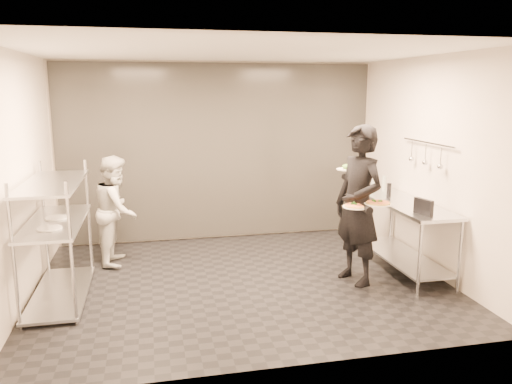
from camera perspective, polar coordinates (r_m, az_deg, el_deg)
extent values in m
cube|color=black|center=(6.36, -1.56, -10.24)|extent=(5.00, 4.00, 0.00)
cube|color=silver|center=(5.92, -1.71, 15.79)|extent=(5.00, 4.00, 0.00)
cube|color=silver|center=(7.94, -4.27, 4.59)|extent=(5.00, 0.00, 2.80)
cube|color=silver|center=(4.07, 3.50, -2.19)|extent=(5.00, 0.00, 2.80)
cube|color=silver|center=(6.06, -25.57, 1.27)|extent=(0.00, 4.00, 2.80)
cube|color=silver|center=(6.89, 19.31, 2.88)|extent=(0.00, 4.00, 2.80)
cube|color=silver|center=(7.91, -4.24, 4.57)|extent=(4.90, 0.04, 2.74)
cylinder|color=#ACAEB3|center=(5.46, -25.98, -6.85)|extent=(0.04, 0.04, 1.50)
cylinder|color=#ACAEB3|center=(6.91, -23.02, -2.88)|extent=(0.04, 0.04, 1.50)
cylinder|color=#ACAEB3|center=(5.35, -20.33, -6.74)|extent=(0.04, 0.04, 1.50)
cylinder|color=#ACAEB3|center=(6.82, -18.57, -2.72)|extent=(0.04, 0.04, 1.50)
cube|color=silver|center=(6.35, -21.37, -10.65)|extent=(0.60, 1.60, 0.03)
cube|color=silver|center=(6.09, -21.96, -3.21)|extent=(0.60, 1.60, 0.03)
cube|color=silver|center=(5.99, -22.28, 0.96)|extent=(0.60, 1.60, 0.03)
cylinder|color=white|center=(5.75, -22.55, -3.84)|extent=(0.26, 0.26, 0.01)
cylinder|color=white|center=(6.18, -21.82, -2.75)|extent=(0.26, 0.26, 0.01)
cylinder|color=#ACAEB3|center=(6.09, 18.20, -7.35)|extent=(0.04, 0.04, 0.90)
cylinder|color=#ACAEB3|center=(7.56, 11.68, -3.33)|extent=(0.04, 0.04, 0.90)
cylinder|color=#ACAEB3|center=(6.36, 22.28, -6.83)|extent=(0.04, 0.04, 0.90)
cylinder|color=#ACAEB3|center=(7.78, 15.20, -3.07)|extent=(0.04, 0.04, 0.90)
cube|color=silver|center=(7.01, 16.38, -7.07)|extent=(0.57, 1.71, 0.03)
cube|color=silver|center=(6.82, 16.73, -1.32)|extent=(0.60, 1.80, 0.04)
cylinder|color=#ACAEB3|center=(6.82, 19.05, 5.36)|extent=(0.02, 1.20, 0.02)
cylinder|color=#ACAEB3|center=(6.53, 20.39, 3.86)|extent=(0.01, 0.01, 0.22)
sphere|color=#ACAEB3|center=(6.54, 20.31, 2.74)|extent=(0.07, 0.07, 0.07)
cylinder|color=#ACAEB3|center=(6.82, 18.83, 4.28)|extent=(0.01, 0.01, 0.22)
sphere|color=#ACAEB3|center=(6.84, 18.76, 3.20)|extent=(0.07, 0.07, 0.07)
cylinder|color=#ACAEB3|center=(7.12, 17.40, 4.66)|extent=(0.01, 0.01, 0.22)
sphere|color=#ACAEB3|center=(7.14, 17.33, 3.62)|extent=(0.07, 0.07, 0.07)
imported|color=black|center=(6.22, 11.63, -1.50)|extent=(0.67, 0.83, 1.96)
imported|color=beige|center=(7.11, -15.64, -1.98)|extent=(0.65, 0.79, 1.50)
cylinder|color=white|center=(6.02, 11.29, -1.68)|extent=(0.30, 0.30, 0.01)
cylinder|color=gold|center=(6.01, 11.29, -1.57)|extent=(0.26, 0.26, 0.02)
cylinder|color=#CC411B|center=(6.01, 11.30, -1.47)|extent=(0.23, 0.23, 0.01)
sphere|color=#1C5012|center=(6.01, 11.30, -1.40)|extent=(0.04, 0.04, 0.04)
cylinder|color=white|center=(6.07, 13.77, -1.33)|extent=(0.32, 0.32, 0.01)
cylinder|color=gold|center=(6.07, 13.78, -1.22)|extent=(0.29, 0.29, 0.02)
cylinder|color=#CC411B|center=(6.07, 13.78, -1.13)|extent=(0.25, 0.25, 0.01)
sphere|color=#1C5012|center=(6.07, 13.79, -1.05)|extent=(0.04, 0.04, 0.04)
cylinder|color=white|center=(6.40, 10.33, 2.57)|extent=(0.26, 0.26, 0.01)
ellipsoid|color=#295916|center=(6.40, 10.34, 2.88)|extent=(0.13, 0.13, 0.07)
cube|color=black|center=(6.20, 18.59, -1.62)|extent=(0.12, 0.27, 0.19)
cylinder|color=gray|center=(7.45, 13.24, 0.95)|extent=(0.06, 0.06, 0.22)
cylinder|color=gray|center=(7.52, 14.41, 0.99)|extent=(0.06, 0.06, 0.22)
cylinder|color=black|center=(7.03, 14.96, 0.17)|extent=(0.06, 0.06, 0.20)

